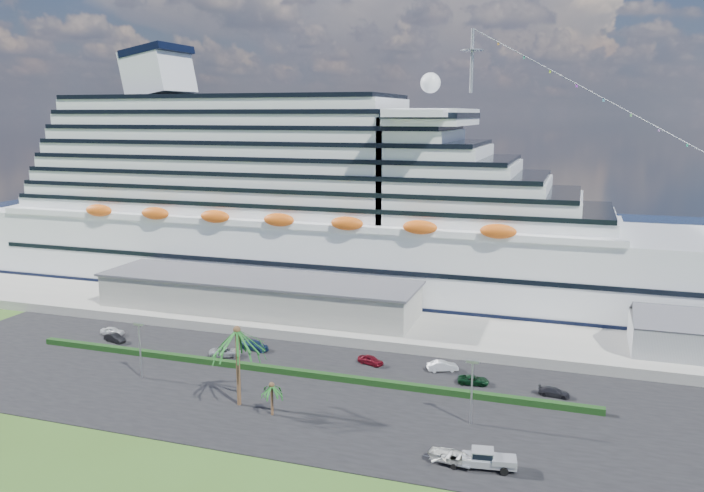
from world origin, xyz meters
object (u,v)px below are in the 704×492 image
(cruise_ship, at_px, (320,215))
(parked_car_3, at_px, (254,345))
(boat_trailer, at_px, (452,456))
(pickup_truck, at_px, (488,459))

(cruise_ship, relative_size, parked_car_3, 37.15)
(cruise_ship, relative_size, boat_trailer, 32.13)
(parked_car_3, relative_size, pickup_truck, 0.84)
(pickup_truck, distance_m, boat_trailer, 3.95)
(parked_car_3, xyz_separation_m, boat_trailer, (37.41, -27.14, 0.35))
(cruise_ship, distance_m, pickup_truck, 81.65)
(pickup_truck, relative_size, boat_trailer, 1.03)
(parked_car_3, relative_size, boat_trailer, 0.86)
(cruise_ship, xyz_separation_m, pickup_truck, (45.02, -66.34, -15.44))
(cruise_ship, bearing_deg, pickup_truck, -55.84)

